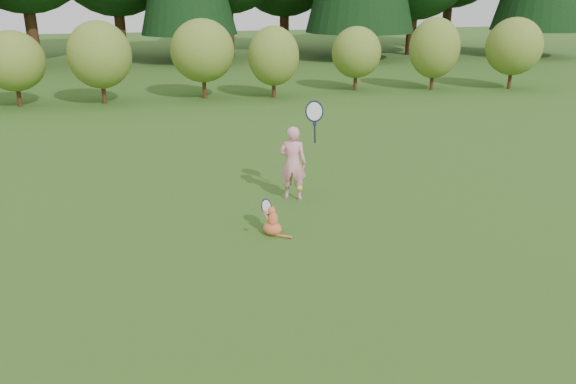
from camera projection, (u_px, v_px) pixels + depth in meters
name	position (u px, v px, depth m)	size (l,w,h in m)	color
ground	(289.00, 257.00, 8.12)	(100.00, 100.00, 0.00)	#355618
shrub_row	(193.00, 60.00, 19.49)	(28.00, 3.00, 2.80)	olive
child	(293.00, 161.00, 10.17)	(0.81, 0.56, 2.04)	pink
cat	(272.00, 220.00, 8.81)	(0.47, 0.71, 0.63)	#BF5224
tennis_ball	(300.00, 188.00, 7.60)	(0.07, 0.07, 0.07)	#B9CB17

